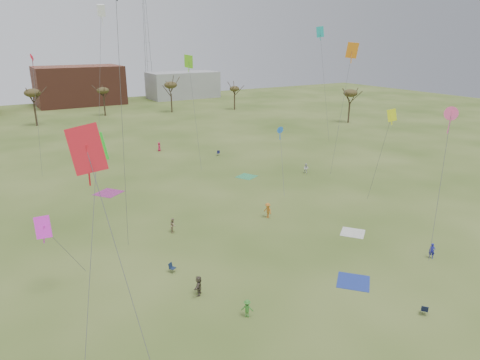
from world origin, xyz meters
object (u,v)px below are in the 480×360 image
flyer_near_center (247,308)px  camp_chair_center (424,312)px  camp_chair_right (218,154)px  camp_chair_left (172,270)px  flyer_near_right (432,251)px  radio_tower (147,42)px

flyer_near_center → camp_chair_center: size_ratio=1.66×
flyer_near_center → camp_chair_right: flyer_near_center is taller
camp_chair_right → camp_chair_left: bearing=-81.5°
flyer_near_right → camp_chair_left: flyer_near_right is taller
camp_chair_right → flyer_near_right: bearing=-48.3°
flyer_near_center → flyer_near_right: flyer_near_right is taller
flyer_near_center → camp_chair_center: (11.77, -6.79, -0.46)m
flyer_near_right → camp_chair_right: size_ratio=1.76×
flyer_near_center → flyer_near_right: bearing=-142.2°
camp_chair_right → radio_tower: (17.41, 84.37, 18.95)m
camp_chair_left → camp_chair_center: (14.11, -15.84, 0.00)m
camp_chair_right → radio_tower: 88.21m
flyer_near_right → camp_chair_right: (0.60, 44.51, -0.50)m
flyer_near_right → camp_chair_right: 44.52m
camp_chair_left → camp_chair_center: same height
flyer_near_right → camp_chair_center: size_ratio=1.76×
camp_chair_left → camp_chair_center: bearing=-80.0°
camp_chair_center → radio_tower: bearing=-47.1°
flyer_near_right → radio_tower: bearing=138.3°
camp_chair_right → radio_tower: radio_tower is taller
camp_chair_center → flyer_near_right: bearing=-92.9°
flyer_near_right → camp_chair_left: size_ratio=1.76×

